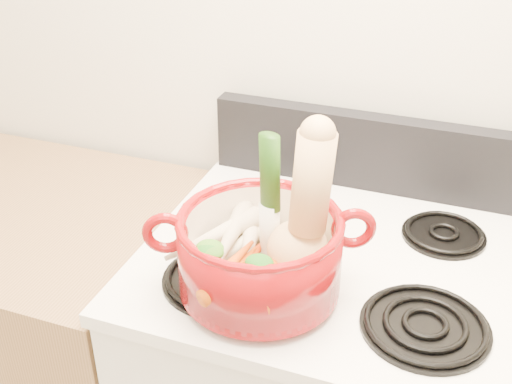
% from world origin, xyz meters
% --- Properties ---
extents(wall_back, '(3.50, 0.02, 2.60)m').
position_xyz_m(wall_back, '(0.00, 1.75, 1.30)').
color(wall_back, silver).
rests_on(wall_back, floor).
extents(cooktop, '(0.78, 0.67, 0.03)m').
position_xyz_m(cooktop, '(0.00, 1.40, 0.93)').
color(cooktop, white).
rests_on(cooktop, stove_body).
extents(control_backsplash, '(0.76, 0.05, 0.18)m').
position_xyz_m(control_backsplash, '(0.00, 1.70, 1.04)').
color(control_backsplash, black).
rests_on(control_backsplash, cooktop).
extents(burner_front_left, '(0.22, 0.22, 0.02)m').
position_xyz_m(burner_front_left, '(-0.19, 1.24, 0.96)').
color(burner_front_left, black).
rests_on(burner_front_left, cooktop).
extents(burner_front_right, '(0.22, 0.22, 0.02)m').
position_xyz_m(burner_front_right, '(0.19, 1.24, 0.96)').
color(burner_front_right, black).
rests_on(burner_front_right, cooktop).
extents(burner_back_left, '(0.17, 0.17, 0.02)m').
position_xyz_m(burner_back_left, '(-0.19, 1.54, 0.96)').
color(burner_back_left, black).
rests_on(burner_back_left, cooktop).
extents(burner_back_right, '(0.17, 0.17, 0.02)m').
position_xyz_m(burner_back_right, '(0.19, 1.54, 0.96)').
color(burner_back_right, black).
rests_on(burner_back_right, cooktop).
extents(dutch_oven, '(0.38, 0.38, 0.14)m').
position_xyz_m(dutch_oven, '(-0.11, 1.23, 1.04)').
color(dutch_oven, maroon).
rests_on(dutch_oven, burner_front_left).
extents(pot_handle_left, '(0.08, 0.05, 0.08)m').
position_xyz_m(pot_handle_left, '(-0.26, 1.17, 1.09)').
color(pot_handle_left, maroon).
rests_on(pot_handle_left, dutch_oven).
extents(pot_handle_right, '(0.08, 0.05, 0.08)m').
position_xyz_m(pot_handle_right, '(0.04, 1.30, 1.09)').
color(pot_handle_right, maroon).
rests_on(pot_handle_right, dutch_oven).
extents(squash, '(0.16, 0.15, 0.29)m').
position_xyz_m(squash, '(-0.05, 1.26, 1.14)').
color(squash, tan).
rests_on(squash, dutch_oven).
extents(leek, '(0.06, 0.06, 0.27)m').
position_xyz_m(leek, '(-0.11, 1.28, 1.13)').
color(leek, silver).
rests_on(leek, dutch_oven).
extents(ginger, '(0.09, 0.08, 0.04)m').
position_xyz_m(ginger, '(-0.10, 1.33, 1.02)').
color(ginger, tan).
rests_on(ginger, dutch_oven).
extents(parsnip_0, '(0.05, 0.20, 0.05)m').
position_xyz_m(parsnip_0, '(-0.19, 1.25, 1.02)').
color(parsnip_0, beige).
rests_on(parsnip_0, dutch_oven).
extents(parsnip_1, '(0.11, 0.18, 0.05)m').
position_xyz_m(parsnip_1, '(-0.16, 1.27, 1.03)').
color(parsnip_1, beige).
rests_on(parsnip_1, dutch_oven).
extents(parsnip_2, '(0.10, 0.22, 0.06)m').
position_xyz_m(parsnip_2, '(-0.15, 1.28, 1.03)').
color(parsnip_2, '#EFE2C2').
rests_on(parsnip_2, dutch_oven).
extents(parsnip_3, '(0.16, 0.18, 0.06)m').
position_xyz_m(parsnip_3, '(-0.21, 1.25, 1.04)').
color(parsnip_3, beige).
rests_on(parsnip_3, dutch_oven).
extents(parsnip_4, '(0.06, 0.23, 0.06)m').
position_xyz_m(parsnip_4, '(-0.18, 1.26, 1.05)').
color(parsnip_4, beige).
rests_on(parsnip_4, dutch_oven).
extents(carrot_0, '(0.07, 0.18, 0.05)m').
position_xyz_m(carrot_0, '(-0.14, 1.21, 1.02)').
color(carrot_0, red).
rests_on(carrot_0, dutch_oven).
extents(carrot_1, '(0.07, 0.17, 0.05)m').
position_xyz_m(carrot_1, '(-0.14, 1.18, 1.02)').
color(carrot_1, '#CB410A').
rests_on(carrot_1, dutch_oven).
extents(carrot_2, '(0.06, 0.19, 0.05)m').
position_xyz_m(carrot_2, '(-0.07, 1.19, 1.03)').
color(carrot_2, '#C13509').
rests_on(carrot_2, dutch_oven).
extents(carrot_3, '(0.09, 0.14, 0.04)m').
position_xyz_m(carrot_3, '(-0.13, 1.15, 1.03)').
color(carrot_3, '#DF610B').
rests_on(carrot_3, dutch_oven).
extents(carrot_4, '(0.06, 0.15, 0.04)m').
position_xyz_m(carrot_4, '(-0.15, 1.18, 1.04)').
color(carrot_4, '#C54409').
rests_on(carrot_4, dutch_oven).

